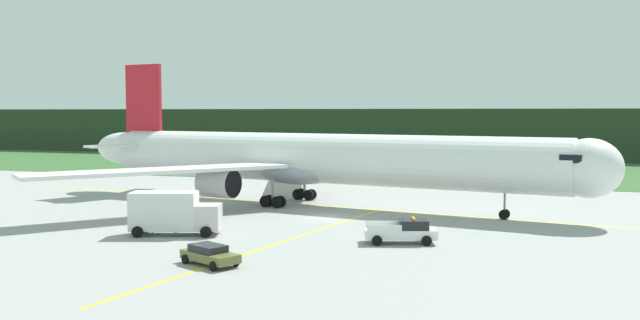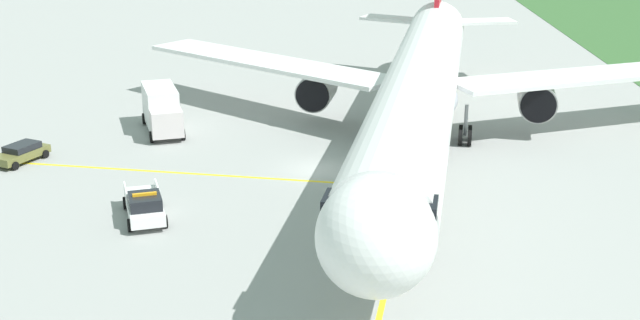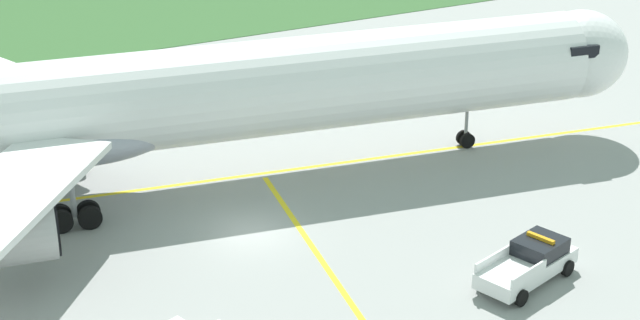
% 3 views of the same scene
% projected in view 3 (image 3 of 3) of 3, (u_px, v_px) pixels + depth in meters
% --- Properties ---
extents(ground, '(320.00, 320.00, 0.00)m').
position_uv_depth(ground, '(251.00, 233.00, 50.02)').
color(ground, '#959795').
extents(taxiway_centerline_main, '(80.40, 13.56, 0.01)m').
position_uv_depth(taxiway_centerline_main, '(137.00, 190.00, 54.50)').
color(taxiway_centerline_main, yellow).
rests_on(taxiway_centerline_main, ground).
extents(airliner, '(60.42, 50.24, 15.51)m').
position_uv_depth(airliner, '(115.00, 107.00, 52.34)').
color(airliner, white).
rests_on(airliner, ground).
extents(ops_pickup_truck, '(5.68, 3.48, 1.94)m').
position_uv_depth(ops_pickup_truck, '(529.00, 262.00, 45.47)').
color(ops_pickup_truck, white).
rests_on(ops_pickup_truck, ground).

